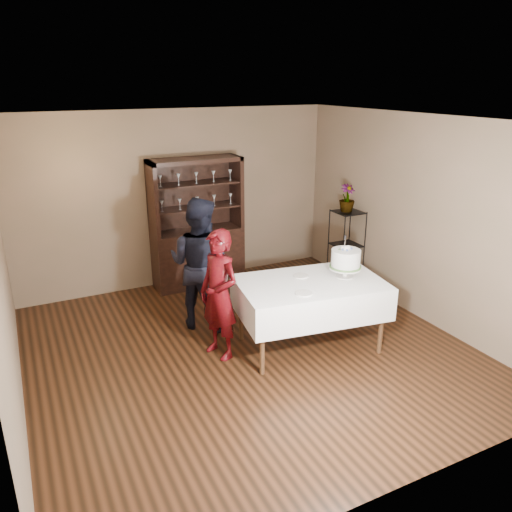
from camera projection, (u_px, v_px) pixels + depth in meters
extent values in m
plane|color=black|center=(248.00, 350.00, 6.06)|extent=(5.00, 5.00, 0.00)
plane|color=white|center=(247.00, 120.00, 5.15)|extent=(5.00, 5.00, 0.00)
cube|color=brown|center=(178.00, 199.00, 7.71)|extent=(5.00, 0.02, 2.70)
cube|color=brown|center=(1.00, 282.00, 4.55)|extent=(0.02, 5.00, 2.70)
cube|color=brown|center=(417.00, 218.00, 6.65)|extent=(0.02, 5.00, 2.70)
cube|color=black|center=(198.00, 257.00, 7.88)|extent=(1.40, 0.48, 0.90)
cube|color=black|center=(191.00, 192.00, 7.73)|extent=(1.40, 0.03, 1.10)
cube|color=black|center=(194.00, 160.00, 7.37)|extent=(1.40, 0.48, 0.06)
cube|color=black|center=(196.00, 208.00, 7.61)|extent=(1.28, 0.42, 0.02)
cube|color=black|center=(195.00, 184.00, 7.49)|extent=(1.28, 0.42, 0.02)
cylinder|color=black|center=(343.00, 254.00, 7.57)|extent=(0.02, 0.02, 1.20)
cylinder|color=black|center=(364.00, 250.00, 7.74)|extent=(0.02, 0.02, 1.20)
cylinder|color=black|center=(328.00, 246.00, 7.91)|extent=(0.02, 0.02, 1.20)
cylinder|color=black|center=(349.00, 243.00, 8.08)|extent=(0.02, 0.02, 1.20)
cube|color=black|center=(344.00, 275.00, 7.98)|extent=(0.40, 0.40, 0.02)
cube|color=black|center=(346.00, 245.00, 7.81)|extent=(0.40, 0.40, 0.01)
cube|color=black|center=(348.00, 212.00, 7.63)|extent=(0.40, 0.40, 0.02)
cube|color=white|center=(310.00, 297.00, 5.93)|extent=(1.84, 1.29, 0.39)
cylinder|color=#452C19|center=(262.00, 342.00, 5.43)|extent=(0.06, 0.06, 0.81)
cylinder|color=#452C19|center=(382.00, 322.00, 5.86)|extent=(0.06, 0.06, 0.81)
cylinder|color=#452C19|center=(241.00, 310.00, 6.17)|extent=(0.06, 0.06, 0.81)
cylinder|color=#452C19|center=(348.00, 295.00, 6.59)|extent=(0.06, 0.06, 0.81)
imported|color=#37050D|center=(219.00, 295.00, 5.71)|extent=(0.54, 0.65, 1.54)
imported|color=black|center=(200.00, 264.00, 6.40)|extent=(1.06, 1.06, 1.73)
cylinder|color=silver|center=(345.00, 276.00, 6.01)|extent=(0.22, 0.22, 0.01)
cylinder|color=silver|center=(345.00, 272.00, 5.99)|extent=(0.05, 0.05, 0.11)
cylinder|color=silver|center=(345.00, 268.00, 5.97)|extent=(0.39, 0.39, 0.02)
cylinder|color=#487236|center=(345.00, 266.00, 5.97)|extent=(0.38, 0.38, 0.02)
cylinder|color=silver|center=(346.00, 259.00, 5.93)|extent=(0.45, 0.45, 0.22)
sphere|color=#5167AD|center=(349.00, 249.00, 5.91)|extent=(0.03, 0.03, 0.03)
cube|color=silver|center=(345.00, 245.00, 5.83)|extent=(0.03, 0.03, 0.15)
cube|color=black|center=(345.00, 237.00, 5.80)|extent=(0.03, 0.03, 0.06)
cylinder|color=silver|center=(304.00, 293.00, 5.53)|extent=(0.21, 0.21, 0.01)
cylinder|color=silver|center=(301.00, 276.00, 6.02)|extent=(0.19, 0.19, 0.01)
imported|color=#487236|center=(347.00, 198.00, 7.55)|extent=(0.25, 0.25, 0.42)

